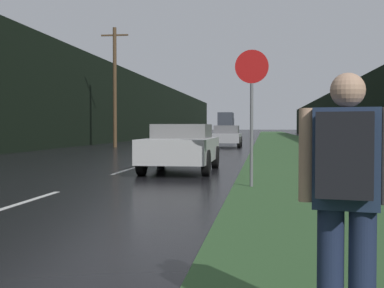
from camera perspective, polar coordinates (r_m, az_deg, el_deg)
grass_verge at (r=40.09m, az=10.93°, el=-0.10°), size 6.00×240.00×0.02m
lane_stripe_b at (r=9.84m, az=-17.42°, el=-5.92°), size 0.12×3.00×0.01m
lane_stripe_c at (r=16.42m, az=-7.03°, el=-2.78°), size 0.12×3.00×0.01m
lane_stripe_d at (r=23.24m, az=-2.67°, el=-1.43°), size 0.12×3.00×0.01m
lane_stripe_e at (r=30.15m, az=-0.30°, el=-0.69°), size 0.12×3.00×0.01m
lane_stripe_f at (r=37.09m, az=1.18°, el=-0.22°), size 0.12×3.00×0.01m
treeline_far_side at (r=51.86m, az=-7.65°, el=4.06°), size 2.00×140.00×6.75m
treeline_near_side at (r=50.71m, az=17.08°, el=3.16°), size 2.00×140.00×5.17m
utility_pole_far at (r=35.43m, az=-8.23°, el=6.19°), size 1.80×0.24×7.81m
stop_sign at (r=11.70m, az=6.38°, el=4.49°), size 0.73×0.07×2.99m
hitchhiker_with_backpack at (r=3.25m, az=16.16°, el=-4.83°), size 0.56×0.46×1.63m
car_passing_near at (r=15.83m, az=-1.12°, el=-0.29°), size 1.97×4.49×1.40m
car_passing_far at (r=35.34m, az=3.70°, el=0.85°), size 1.95×4.16×1.43m
delivery_truck at (r=85.92m, az=3.67°, el=2.18°), size 2.43×7.22×3.64m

